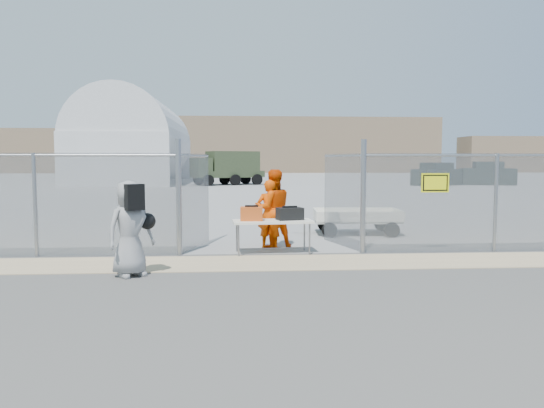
{
  "coord_description": "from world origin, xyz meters",
  "views": [
    {
      "loc": [
        -0.76,
        -9.41,
        2.05
      ],
      "look_at": [
        0.0,
        2.0,
        1.1
      ],
      "focal_mm": 35.0,
      "sensor_mm": 36.0,
      "label": 1
    }
  ],
  "objects": [
    {
      "name": "ground",
      "position": [
        0.0,
        0.0,
        0.0
      ],
      "size": [
        160.0,
        160.0,
        0.0
      ],
      "primitive_type": "plane",
      "color": "#3F3F3F"
    },
    {
      "name": "tarmac_inside",
      "position": [
        0.0,
        42.0,
        0.01
      ],
      "size": [
        160.0,
        80.0,
        0.01
      ],
      "primitive_type": "cube",
      "color": "gray",
      "rests_on": "ground"
    },
    {
      "name": "dirt_strip",
      "position": [
        0.0,
        1.0,
        0.01
      ],
      "size": [
        44.0,
        1.6,
        0.01
      ],
      "primitive_type": "cube",
      "color": "tan",
      "rests_on": "ground"
    },
    {
      "name": "distant_hills",
      "position": [
        5.0,
        78.0,
        4.5
      ],
      "size": [
        140.0,
        6.0,
        9.0
      ],
      "primitive_type": null,
      "color": "#7F684F",
      "rests_on": "ground"
    },
    {
      "name": "chain_link_fence",
      "position": [
        0.0,
        2.0,
        1.1
      ],
      "size": [
        40.0,
        0.2,
        2.2
      ],
      "primitive_type": null,
      "color": "gray",
      "rests_on": "ground"
    },
    {
      "name": "quonset_hangar",
      "position": [
        -10.0,
        40.0,
        4.0
      ],
      "size": [
        9.0,
        18.0,
        8.0
      ],
      "primitive_type": null,
      "color": "silver",
      "rests_on": "ground"
    },
    {
      "name": "folding_table",
      "position": [
        0.02,
        2.09,
        0.37
      ],
      "size": [
        1.77,
        0.84,
        0.73
      ],
      "primitive_type": null,
      "rotation": [
        0.0,
        0.0,
        0.07
      ],
      "color": "white",
      "rests_on": "ground"
    },
    {
      "name": "orange_bag",
      "position": [
        -0.44,
        2.06,
        0.88
      ],
      "size": [
        0.49,
        0.34,
        0.3
      ],
      "primitive_type": "cube",
      "rotation": [
        0.0,
        0.0,
        -0.05
      ],
      "color": "#D2531B",
      "rests_on": "folding_table"
    },
    {
      "name": "black_duffel",
      "position": [
        0.4,
        2.15,
        0.87
      ],
      "size": [
        0.63,
        0.47,
        0.27
      ],
      "primitive_type": "cube",
      "rotation": [
        0.0,
        0.0,
        0.27
      ],
      "color": "black",
      "rests_on": "folding_table"
    },
    {
      "name": "security_worker_left",
      "position": [
        -0.01,
        2.74,
        0.8
      ],
      "size": [
        0.66,
        0.51,
        1.61
      ],
      "primitive_type": "imported",
      "rotation": [
        0.0,
        0.0,
        2.92
      ],
      "color": "#E04502",
      "rests_on": "ground"
    },
    {
      "name": "security_worker_right",
      "position": [
        0.08,
        2.86,
        0.92
      ],
      "size": [
        1.01,
        0.85,
        1.83
      ],
      "primitive_type": "imported",
      "rotation": [
        0.0,
        0.0,
        3.33
      ],
      "color": "#E04502",
      "rests_on": "ground"
    },
    {
      "name": "visitor",
      "position": [
        -2.64,
        -0.01,
        0.85
      ],
      "size": [
        0.99,
        0.92,
        1.7
      ],
      "primitive_type": "imported",
      "rotation": [
        0.0,
        0.0,
        0.63
      ],
      "color": "gray",
      "rests_on": "ground"
    },
    {
      "name": "utility_trailer",
      "position": [
        2.55,
        4.95,
        0.37
      ],
      "size": [
        3.13,
        1.76,
        0.73
      ],
      "primitive_type": null,
      "rotation": [
        0.0,
        0.0,
        -0.07
      ],
      "color": "white",
      "rests_on": "ground"
    },
    {
      "name": "military_truck",
      "position": [
        -1.51,
        34.61,
        1.39
      ],
      "size": [
        6.19,
        4.34,
        2.78
      ],
      "primitive_type": null,
      "rotation": [
        0.0,
        0.0,
        0.42
      ],
      "color": "#344127",
      "rests_on": "ground"
    },
    {
      "name": "parked_vehicle_near",
      "position": [
        15.36,
        32.47,
        0.9
      ],
      "size": [
        4.38,
        3.42,
        1.81
      ],
      "primitive_type": null,
      "rotation": [
        0.0,
        0.0,
        0.47
      ],
      "color": "#232923",
      "rests_on": "ground"
    },
    {
      "name": "parked_vehicle_mid",
      "position": [
        19.92,
        33.08,
        0.94
      ],
      "size": [
        4.5,
        2.87,
        1.88
      ],
      "primitive_type": null,
      "rotation": [
        0.0,
        0.0,
        -0.25
      ],
      "color": "#232923",
      "rests_on": "ground"
    }
  ]
}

